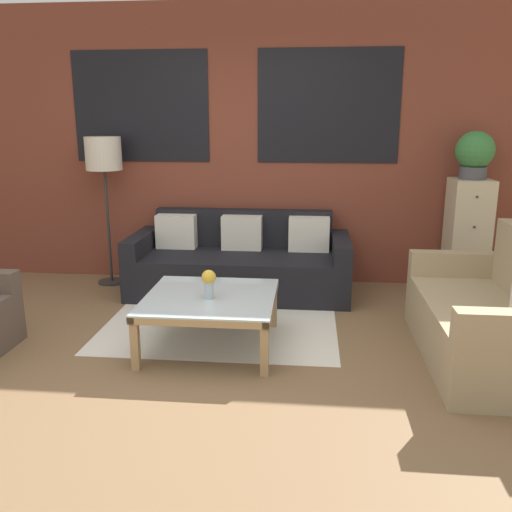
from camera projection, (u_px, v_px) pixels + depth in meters
name	position (u px, v px, depth m)	size (l,w,h in m)	color
ground_plane	(185.00, 382.00, 3.56)	(16.00, 16.00, 0.00)	brown
wall_back_brick	(234.00, 146.00, 5.56)	(8.40, 0.09, 2.80)	brown
rug	(224.00, 318.00, 4.71)	(1.93, 1.76, 0.00)	silver
couch_dark	(240.00, 264.00, 5.36)	(2.12, 0.88, 0.78)	black
settee_vintage	(492.00, 320.00, 3.80)	(0.80, 1.56, 0.92)	tan
coffee_table	(210.00, 303.00, 4.04)	(0.96, 0.96, 0.40)	silver
floor_lamp	(104.00, 160.00, 5.41)	(0.36, 0.36, 1.51)	#2D2D2D
drawer_cabinet	(467.00, 237.00, 5.28)	(0.37, 0.43, 1.12)	#C6B793
potted_plant	(475.00, 153.00, 5.08)	(0.36, 0.36, 0.45)	#47474C
flower_vase	(209.00, 282.00, 3.93)	(0.11, 0.11, 0.22)	#ADBCC6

